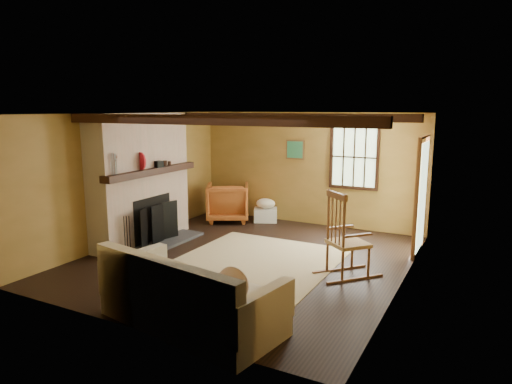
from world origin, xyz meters
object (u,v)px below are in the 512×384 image
Objects in this scene: fireplace at (142,184)px; rocking_chair at (345,240)px; laundry_basket at (266,215)px; armchair at (228,202)px; sofa at (188,300)px.

fireplace reaches higher than rocking_chair.
fireplace is at bearing -119.22° from laundry_basket.
fireplace is at bearing 45.92° from armchair.
laundry_basket is at bearing -2.19° from rocking_chair.
laundry_basket is 0.54× the size of armchair.
sofa is (-1.11, -2.42, -0.23)m from rocking_chair.
fireplace is 3.77m from sofa.
armchair reaches higher than laundry_basket.
armchair is at bearing -157.71° from laundry_basket.
fireplace reaches higher than laundry_basket.
laundry_basket is at bearing 60.78° from fireplace.
rocking_chair reaches higher than armchair.
fireplace is 2.59× the size of armchair.
armchair is at bearing 9.12° from rocking_chair.
fireplace is 4.80× the size of laundry_basket.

